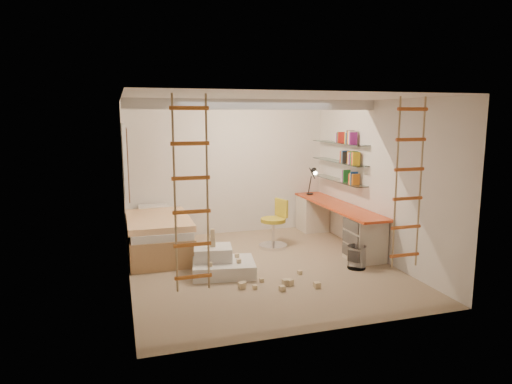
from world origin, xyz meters
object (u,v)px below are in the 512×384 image
object	(u,v)px
desk	(336,222)
bed	(158,235)
swivel_chair	(274,230)
play_platform	(221,263)

from	to	relation	value
desk	bed	bearing A→B (deg)	173.51
bed	swivel_chair	size ratio (longest dim) A/B	2.30
desk	bed	distance (m)	3.22
play_platform	bed	bearing A→B (deg)	121.07
play_platform	swivel_chair	bearing A→B (deg)	41.38
desk	play_platform	distance (m)	2.60
swivel_chair	play_platform	bearing A→B (deg)	-138.62
play_platform	desk	bearing A→B (deg)	21.90
desk	swivel_chair	world-z (taller)	swivel_chair
desk	bed	size ratio (longest dim) A/B	1.40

